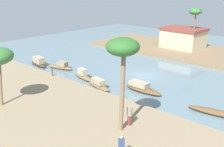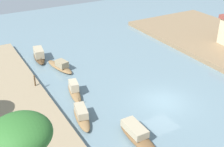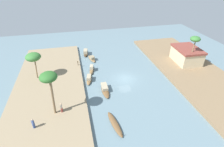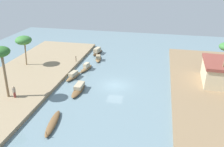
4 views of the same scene
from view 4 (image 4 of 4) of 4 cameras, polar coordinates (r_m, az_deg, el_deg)
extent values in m
plane|color=slate|center=(36.79, 0.72, -2.92)|extent=(68.92, 68.92, 0.00)
cube|color=#937F60|center=(42.06, -20.04, -0.46)|extent=(38.50, 13.06, 0.54)
cube|color=#846B4C|center=(37.19, 24.45, -4.50)|extent=(38.50, 13.06, 0.54)
ellipsoid|color=brown|center=(35.10, -8.30, -4.13)|extent=(4.72, 1.27, 0.52)
cube|color=tan|center=(35.30, -8.05, -2.95)|extent=(2.25, 1.07, 0.56)
ellipsoid|color=brown|center=(47.34, -3.40, 3.69)|extent=(4.33, 1.92, 0.45)
cube|color=gray|center=(46.72, -3.44, 4.12)|extent=(1.51, 1.15, 0.64)
ellipsoid|color=brown|center=(28.73, -14.38, -11.74)|extent=(5.33, 1.71, 0.51)
cylinder|color=brown|center=(26.77, -15.92, -13.91)|extent=(0.07, 0.07, 0.37)
ellipsoid|color=brown|center=(42.49, -6.41, 1.16)|extent=(4.09, 1.64, 0.50)
cube|color=tan|center=(42.39, -6.33, 2.04)|extent=(1.43, 0.96, 0.78)
cylinder|color=brown|center=(40.96, -7.65, 0.77)|extent=(0.07, 0.07, 0.36)
ellipsoid|color=brown|center=(39.62, -9.49, -0.79)|extent=(4.11, 1.79, 0.51)
cube|color=tan|center=(39.42, -9.50, -0.03)|extent=(1.93, 1.17, 0.60)
ellipsoid|color=#47331E|center=(50.87, -3.57, 5.16)|extent=(4.32, 1.72, 0.45)
cube|color=tan|center=(50.48, -3.68, 5.80)|extent=(2.13, 1.25, 0.89)
cylinder|color=#47331E|center=(49.14, -4.47, 4.99)|extent=(0.07, 0.07, 0.54)
cylinder|color=brown|center=(34.89, -22.85, -4.82)|extent=(0.34, 0.34, 0.84)
cube|color=gray|center=(34.56, -23.05, -3.72)|extent=(0.43, 0.25, 0.66)
sphere|color=tan|center=(34.36, -23.17, -3.07)|extent=(0.23, 0.23, 0.23)
cylinder|color=#4C3823|center=(45.30, -8.87, 3.61)|extent=(0.14, 0.14, 1.06)
cylinder|color=#7F6647|center=(45.45, -20.48, 4.47)|extent=(0.25, 0.56, 4.14)
ellipsoid|color=#387533|center=(44.70, -20.97, 7.65)|extent=(2.88, 2.88, 1.59)
cylinder|color=#7F6647|center=(34.33, -24.79, -0.73)|extent=(0.34, 0.60, 6.11)
ellipsoid|color=#2D6628|center=(33.13, -25.84, 4.85)|extent=(2.48, 2.48, 1.36)
cylinder|color=#7F6647|center=(37.03, 25.51, 0.85)|extent=(0.25, 0.64, 6.07)
cube|color=beige|center=(39.53, 25.09, -0.02)|extent=(6.90, 5.29, 3.08)
cube|color=brown|center=(38.91, 25.54, 2.35)|extent=(7.31, 5.60, 0.45)
camera|label=1|loc=(37.43, -58.29, 4.62)|focal=44.87mm
camera|label=2|loc=(26.33, -43.89, 12.63)|focal=48.11mm
camera|label=3|loc=(16.69, -74.52, 19.36)|focal=28.25mm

